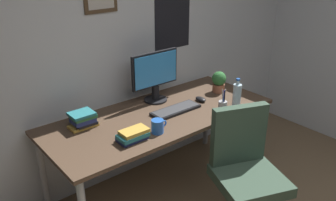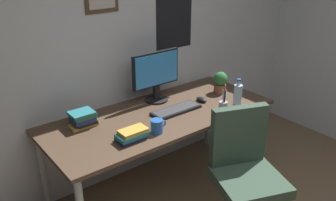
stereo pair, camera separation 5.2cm
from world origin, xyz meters
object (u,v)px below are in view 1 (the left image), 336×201
at_px(monitor, 155,74).
at_px(potted_plant, 219,81).
at_px(keyboard, 176,110).
at_px(computer_mouse, 201,99).
at_px(book_stack_left, 83,119).
at_px(pen_cup, 223,106).
at_px(coffee_mug_near, 158,126).
at_px(book_stack_right, 133,135).
at_px(water_bottle, 237,95).
at_px(office_chair, 245,166).

bearing_deg(monitor, potted_plant, -20.03).
height_order(keyboard, computer_mouse, computer_mouse).
height_order(computer_mouse, book_stack_left, book_stack_left).
bearing_deg(keyboard, pen_cup, -41.83).
height_order(monitor, keyboard, monitor).
relative_size(monitor, computer_mouse, 4.18).
distance_m(coffee_mug_near, book_stack_right, 0.20).
height_order(monitor, computer_mouse, monitor).
xyz_separation_m(book_stack_left, book_stack_right, (0.17, -0.40, -0.02)).
bearing_deg(water_bottle, book_stack_left, 157.25).
distance_m(computer_mouse, coffee_mug_near, 0.67).
relative_size(pen_cup, book_stack_left, 0.96).
height_order(water_bottle, potted_plant, water_bottle).
relative_size(monitor, potted_plant, 2.36).
relative_size(monitor, book_stack_right, 2.13).
height_order(office_chair, coffee_mug_near, office_chair).
distance_m(keyboard, pen_cup, 0.38).
bearing_deg(computer_mouse, monitor, 138.34).
distance_m(office_chair, monitor, 1.06).
xyz_separation_m(monitor, book_stack_left, (-0.72, -0.05, -0.18)).
distance_m(potted_plant, pen_cup, 0.44).
distance_m(monitor, potted_plant, 0.62).
distance_m(potted_plant, book_stack_left, 1.30).
bearing_deg(book_stack_right, potted_plant, 12.57).
relative_size(keyboard, coffee_mug_near, 3.36).
bearing_deg(pen_cup, book_stack_left, 154.16).
xyz_separation_m(office_chair, water_bottle, (0.36, 0.41, 0.33)).
xyz_separation_m(coffee_mug_near, pen_cup, (0.62, -0.06, 0.00)).
height_order(coffee_mug_near, book_stack_right, coffee_mug_near).
bearing_deg(potted_plant, computer_mouse, -169.12).
bearing_deg(keyboard, book_stack_left, 162.17).
relative_size(coffee_mug_near, potted_plant, 0.66).
bearing_deg(coffee_mug_near, book_stack_right, 174.72).
xyz_separation_m(coffee_mug_near, book_stack_right, (-0.20, 0.02, -0.01)).
bearing_deg(monitor, book_stack_left, -175.66).
relative_size(pen_cup, book_stack_right, 0.93).
bearing_deg(water_bottle, coffee_mug_near, 175.44).
bearing_deg(monitor, book_stack_right, -139.98).
height_order(monitor, book_stack_left, monitor).
distance_m(monitor, water_bottle, 0.71).
xyz_separation_m(keyboard, book_stack_left, (-0.71, 0.23, 0.05)).
height_order(office_chair, pen_cup, office_chair).
distance_m(keyboard, book_stack_right, 0.57).
distance_m(monitor, computer_mouse, 0.45).
relative_size(coffee_mug_near, book_stack_right, 0.59).
relative_size(office_chair, book_stack_right, 4.41).
distance_m(office_chair, potted_plant, 0.95).
height_order(keyboard, book_stack_right, book_stack_right).
xyz_separation_m(pen_cup, book_stack_right, (-0.82, 0.08, -0.01)).
bearing_deg(potted_plant, office_chair, -123.40).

